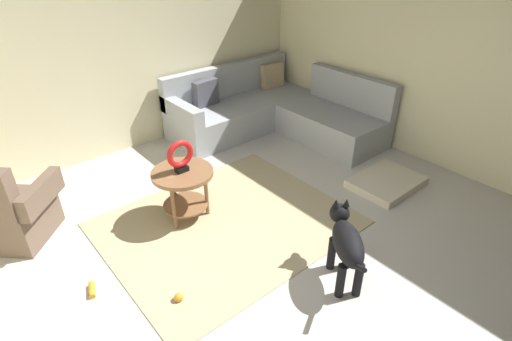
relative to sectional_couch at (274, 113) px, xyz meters
The scene contains 12 objects.
ground_plane 2.85m from the sectional_couch, 134.48° to the right, with size 6.00×6.00×0.10m, color beige.
wall_back 2.43m from the sectional_couch, 155.18° to the left, with size 6.00×0.12×2.70m, color beige.
wall_right 2.47m from the sectional_couch, 64.73° to the right, with size 0.12×6.00×2.70m, color beige.
area_rug 2.28m from the sectional_couch, 144.24° to the right, with size 2.30×1.90×0.01m, color tan.
sectional_couch is the anchor object (origin of this frame).
armchair 3.51m from the sectional_couch, behind, with size 0.99×0.99×0.88m.
side_table 2.29m from the sectional_couch, 155.23° to the right, with size 0.60×0.60×0.54m.
torus_sculpture 2.33m from the sectional_couch, 155.23° to the right, with size 0.28×0.08×0.33m.
dog_bed_mat 1.96m from the sectional_couch, 90.16° to the right, with size 0.80×0.60×0.09m, color beige.
dog 2.95m from the sectional_couch, 121.10° to the right, with size 0.55×0.71×0.63m.
dog_toy_ball 3.30m from the sectional_couch, 145.44° to the right, with size 0.07×0.07×0.07m, color orange.
dog_toy_rope 3.48m from the sectional_couch, 157.37° to the right, with size 0.05×0.05×0.16m, color orange.
Camera 1 is at (-1.68, -1.92, 2.50)m, focal length 28.01 mm.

